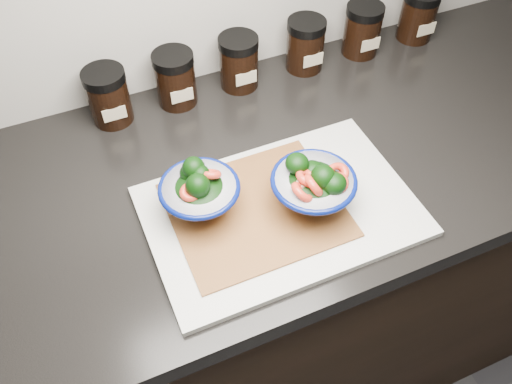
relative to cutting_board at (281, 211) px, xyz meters
name	(u,v)px	position (x,y,z in m)	size (l,w,h in m)	color
cabinet	(312,275)	(0.16, 0.11, -0.48)	(3.43, 0.58, 0.86)	black
countertop	(330,152)	(0.16, 0.11, -0.03)	(3.50, 0.60, 0.04)	black
cutting_board	(281,211)	(0.00, 0.00, 0.00)	(0.45, 0.30, 0.01)	silver
bamboo_mat	(256,210)	(-0.04, 0.01, 0.01)	(0.28, 0.24, 0.00)	#A46731
bowl_left	(199,193)	(-0.12, 0.05, 0.05)	(0.13, 0.13, 0.10)	white
bowl_right	(314,187)	(0.05, -0.01, 0.06)	(0.14, 0.14, 0.10)	white
spice_jar_a	(108,96)	(-0.20, 0.35, 0.05)	(0.08, 0.08, 0.11)	black
spice_jar_b	(175,79)	(-0.07, 0.35, 0.05)	(0.08, 0.08, 0.11)	black
spice_jar_c	(239,62)	(0.07, 0.35, 0.05)	(0.08, 0.08, 0.11)	black
spice_jar_d	(305,45)	(0.22, 0.35, 0.05)	(0.08, 0.08, 0.11)	black
spice_jar_e	(362,30)	(0.36, 0.35, 0.05)	(0.08, 0.08, 0.11)	black
spice_jar_f	(418,15)	(0.51, 0.35, 0.05)	(0.08, 0.08, 0.11)	black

